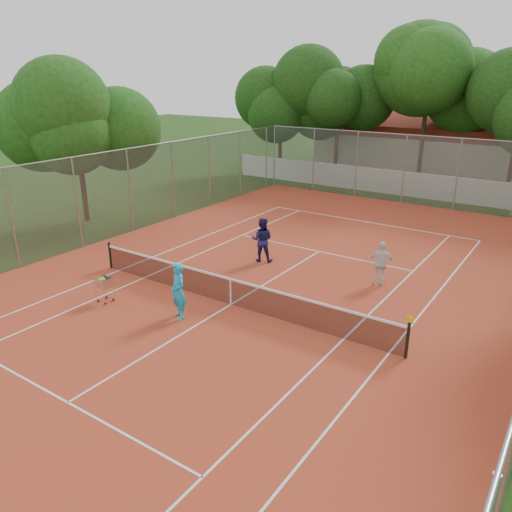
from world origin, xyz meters
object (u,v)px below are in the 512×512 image
Objects in this scene: clubhouse at (429,142)px; player_far_right at (381,264)px; player_near at (178,291)px; tennis_net at (231,291)px; ball_hopper at (105,289)px; player_far_left at (262,240)px.

clubhouse reaches higher than player_far_right.
player_far_right is at bearing -77.40° from clubhouse.
player_near is (1.23, -30.67, -1.27)m from clubhouse.
tennis_net is 0.72× the size of clubhouse.
ball_hopper is at bearing -148.97° from tennis_net.
player_near is (-0.77, -1.67, 0.42)m from tennis_net.
tennis_net is at bearing 85.41° from player_far_left.
player_far_left reaches higher than player_far_right.
player_far_left is at bearing 120.94° from player_near.
ball_hopper is (-2.21, -6.25, -0.44)m from player_far_left.
clubhouse is 24.98m from player_far_left.
player_far_left is 1.11× the size of player_far_right.
player_near is 1.10× the size of player_far_right.
clubhouse is 8.95× the size of player_far_left.
ball_hopper is (-2.88, -0.53, -0.44)m from player_near.
ball_hopper is at bearing -145.28° from player_near.
tennis_net is 1.89m from player_near.
player_near is at bearing 5.12° from ball_hopper.
player_far_left is at bearing -88.70° from clubhouse.
player_far_left is at bearing -18.67° from player_far_right.
tennis_net is at bearing 89.51° from player_near.
player_far_right is 1.74× the size of ball_hopper.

